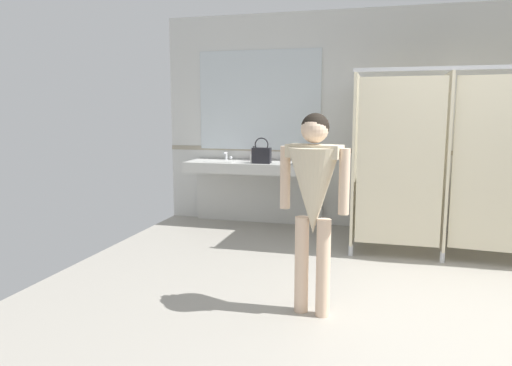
% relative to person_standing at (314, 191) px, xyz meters
% --- Properties ---
extents(ground_plane, '(7.76, 6.40, 0.10)m').
position_rel_person_standing_xyz_m(ground_plane, '(1.31, 0.13, -1.04)').
color(ground_plane, '#9E998E').
extents(wall_back, '(7.76, 0.12, 2.92)m').
position_rel_person_standing_xyz_m(wall_back, '(1.31, 3.09, 0.47)').
color(wall_back, silver).
rests_on(wall_back, ground_plane).
extents(wall_back_tile_band, '(7.76, 0.01, 0.06)m').
position_rel_person_standing_xyz_m(wall_back_tile_band, '(1.31, 3.03, 0.06)').
color(wall_back_tile_band, '#9E937F').
rests_on(wall_back_tile_band, wall_back).
extents(vanity_counter, '(1.85, 0.59, 1.01)m').
position_rel_person_standing_xyz_m(vanity_counter, '(-1.22, 2.81, -0.33)').
color(vanity_counter, silver).
rests_on(vanity_counter, ground_plane).
extents(mirror_panel, '(1.75, 0.02, 1.38)m').
position_rel_person_standing_xyz_m(mirror_panel, '(-1.22, 3.02, 0.75)').
color(mirror_panel, silver).
rests_on(mirror_panel, wall_back).
extents(bathroom_stalls, '(2.92, 1.46, 2.03)m').
position_rel_person_standing_xyz_m(bathroom_stalls, '(1.62, 2.08, 0.08)').
color(bathroom_stalls, beige).
rests_on(bathroom_stalls, ground_plane).
extents(person_standing, '(0.54, 0.48, 1.57)m').
position_rel_person_standing_xyz_m(person_standing, '(0.00, 0.00, 0.00)').
color(person_standing, beige).
rests_on(person_standing, ground_plane).
extents(handbag, '(0.25, 0.11, 0.35)m').
position_rel_person_standing_xyz_m(handbag, '(-1.07, 2.57, 0.03)').
color(handbag, black).
rests_on(handbag, vanity_counter).
extents(soap_dispenser, '(0.07, 0.07, 0.20)m').
position_rel_person_standing_xyz_m(soap_dispenser, '(-1.26, 2.89, -0.00)').
color(soap_dispenser, '#D899B2').
rests_on(soap_dispenser, vanity_counter).
extents(paper_cup, '(0.07, 0.07, 0.10)m').
position_rel_person_standing_xyz_m(paper_cup, '(-1.22, 2.67, -0.04)').
color(paper_cup, white).
rests_on(paper_cup, vanity_counter).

